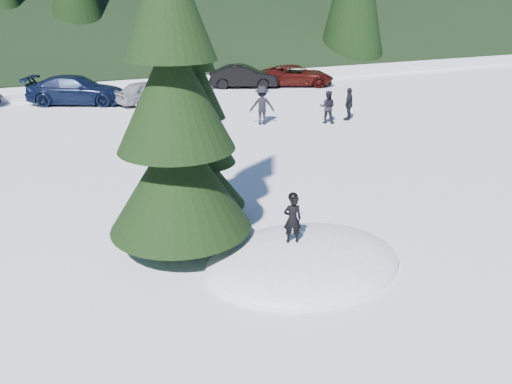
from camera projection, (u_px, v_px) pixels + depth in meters
name	position (u px, v px, depth m)	size (l,w,h in m)	color
ground	(303.00, 263.00, 10.99)	(200.00, 200.00, 0.00)	white
snow_mound	(303.00, 263.00, 10.99)	(4.48, 3.52, 0.96)	white
spruce_tall	(174.00, 107.00, 10.43)	(3.20, 3.20, 8.60)	black
spruce_short	(200.00, 141.00, 12.45)	(2.20, 2.20, 5.37)	black
child_skier	(292.00, 219.00, 10.71)	(0.40, 0.26, 1.09)	black
adult_0	(328.00, 107.00, 22.77)	(0.73, 0.57, 1.49)	black
adult_1	(349.00, 104.00, 23.33)	(0.89, 0.37, 1.52)	black
adult_2	(262.00, 105.00, 22.51)	(1.13, 0.65, 1.74)	black
car_3	(77.00, 90.00, 26.81)	(2.11, 5.20, 1.51)	black
car_4	(148.00, 92.00, 26.98)	(1.47, 3.65, 1.24)	#9A9EA2
car_5	(244.00, 76.00, 31.63)	(1.51, 4.32, 1.42)	black
car_6	(297.00, 75.00, 32.31)	(2.19, 4.75, 1.32)	#3A0C0A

